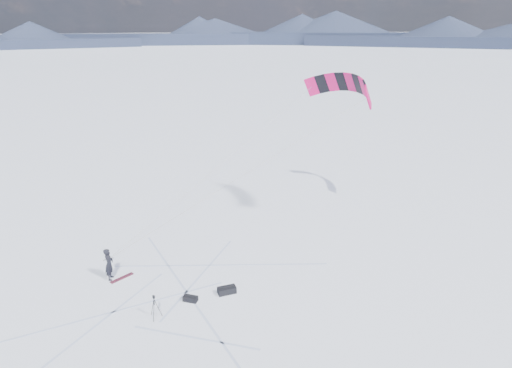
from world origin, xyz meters
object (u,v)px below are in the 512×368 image
snowkiter (111,279)px  gear_bag_b (190,299)px  gear_bag_a (227,290)px  snowboard (122,278)px  tripod (154,304)px

snowkiter → gear_bag_b: bearing=-119.5°
gear_bag_a → snowkiter: bearing=148.3°
snowkiter → snowboard: 0.59m
snowkiter → tripod: 4.71m
snowkiter → tripod: tripod is taller
tripod → gear_bag_b: (1.91, 0.54, -0.64)m
snowboard → gear_bag_b: 4.61m
tripod → gear_bag_a: (3.83, 0.36, -0.60)m
tripod → snowboard: bearing=102.8°
snowkiter → tripod: (1.42, -4.42, 0.79)m
snowkiter → snowboard: size_ratio=1.36×
snowkiter → gear_bag_a: (5.26, -4.06, 0.19)m
snowboard → tripod: (0.88, -4.20, 0.77)m
snowboard → gear_bag_b: bearing=-74.0°
snowkiter → gear_bag_a: snowkiter is taller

